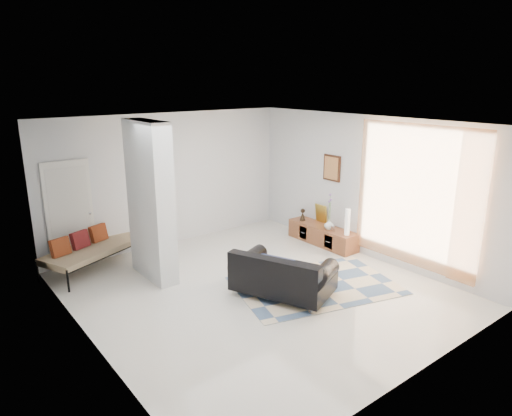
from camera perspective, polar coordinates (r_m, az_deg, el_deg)
floor at (r=7.88m, az=0.08°, el=-10.18°), size 6.00×6.00×0.00m
ceiling at (r=7.11m, az=0.09°, el=10.55°), size 6.00×6.00×0.00m
wall_back at (r=9.84m, az=-10.77°, el=3.49°), size 6.00×0.00×6.00m
wall_front at (r=5.47m, az=20.02°, el=-7.24°), size 6.00×0.00×6.00m
wall_left at (r=6.16m, az=-20.59°, el=-4.71°), size 0.00×6.00×6.00m
wall_right at (r=9.27m, az=13.61°, el=2.57°), size 0.00×6.00×6.00m
partition_column at (r=8.15m, az=-13.06°, el=0.80°), size 0.35×1.20×2.80m
hallway_door at (r=9.16m, az=-22.24°, el=-0.80°), size 0.85×0.06×2.04m
curtain at (r=8.55m, az=19.29°, el=1.36°), size 0.00×2.55×2.55m
wall_art at (r=9.77m, az=9.47°, el=4.96°), size 0.04×0.45×0.55m
media_console at (r=10.00m, az=8.31°, el=-3.32°), size 0.45×1.70×0.80m
loveseat at (r=7.54m, az=3.21°, el=-8.49°), size 1.49×1.83×0.76m
daybed at (r=9.08m, az=-19.82°, el=-4.73°), size 2.06×1.49×0.77m
area_rug at (r=8.08m, az=7.44°, el=-9.58°), size 3.09×2.47×0.01m
cylinder_lamp at (r=9.40m, az=11.36°, el=-1.72°), size 0.10×0.10×0.54m
bronze_figurine at (r=10.25m, az=5.85°, el=-0.83°), size 0.14×0.14×0.27m
vase at (r=9.72m, az=9.11°, el=-2.04°), size 0.22×0.22×0.21m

